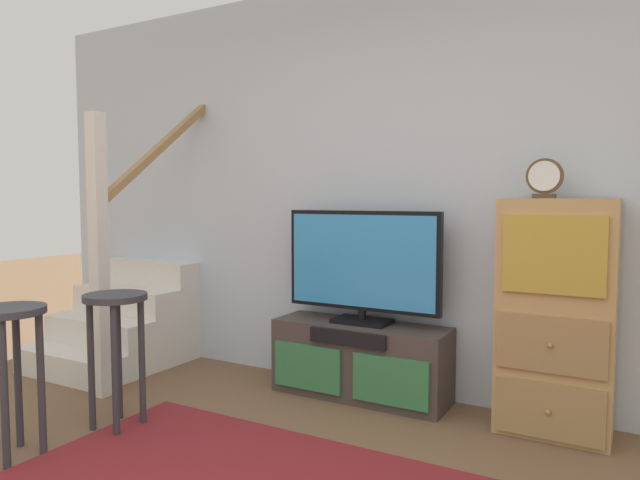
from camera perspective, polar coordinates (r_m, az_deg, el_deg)
The scene contains 8 objects.
back_wall at distance 3.72m, azimuth 10.07°, elevation 5.38°, with size 6.40×0.12×2.70m, color silver.
media_console at distance 3.74m, azimuth 4.01°, elevation -11.85°, with size 1.13×0.38×0.47m.
television at distance 3.64m, azimuth 4.22°, elevation -2.37°, with size 1.03×0.22×0.71m.
side_cabinet at distance 3.34m, azimuth 22.37°, elevation -7.12°, with size 0.58×0.38×1.27m.
desk_clock at distance 3.27m, azimuth 21.42°, elevation 5.72°, with size 0.19×0.08×0.21m.
staircase at distance 4.84m, azimuth -17.23°, elevation -6.69°, with size 1.00×1.36×2.20m.
bar_stool_near at distance 3.19m, azimuth -28.44°, elevation -9.32°, with size 0.34×0.34×0.75m.
bar_stool_far at distance 3.37m, azimuth -19.62°, elevation -8.35°, with size 0.34×0.34×0.75m.
Camera 1 is at (1.24, -1.05, 1.27)m, focal length 32.21 mm.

